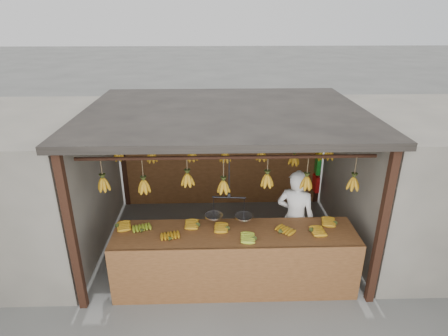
{
  "coord_description": "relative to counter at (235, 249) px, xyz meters",
  "views": [
    {
      "loc": [
        -0.18,
        -5.61,
        3.79
      ],
      "look_at": [
        0.0,
        0.3,
        1.3
      ],
      "focal_mm": 30.0,
      "sensor_mm": 36.0,
      "label": 1
    }
  ],
  "objects": [
    {
      "name": "stall",
      "position": [
        -0.11,
        1.55,
        1.26
      ],
      "size": [
        4.3,
        3.3,
        2.4
      ],
      "color": "black",
      "rests_on": "ground"
    },
    {
      "name": "vendor",
      "position": [
        0.97,
        0.63,
        0.1
      ],
      "size": [
        0.7,
        0.59,
        1.62
      ],
      "primitive_type": "imported",
      "rotation": [
        0.0,
        0.0,
        2.73
      ],
      "color": "white",
      "rests_on": "ground"
    },
    {
      "name": "bag_bundles",
      "position": [
        1.83,
        2.58,
        0.3
      ],
      "size": [
        0.08,
        0.26,
        1.29
      ],
      "color": "#1426BF",
      "rests_on": "ground"
    },
    {
      "name": "hanging_bananas",
      "position": [
        -0.1,
        1.22,
        0.92
      ],
      "size": [
        3.58,
        2.22,
        0.39
      ],
      "color": "#B67C13",
      "rests_on": "ground"
    },
    {
      "name": "balance_scale",
      "position": [
        -0.08,
        0.23,
        0.45
      ],
      "size": [
        0.67,
        0.29,
        0.91
      ],
      "color": "black",
      "rests_on": "ground"
    },
    {
      "name": "counter",
      "position": [
        0.0,
        0.0,
        0.0
      ],
      "size": [
        3.55,
        0.79,
        0.96
      ],
      "color": "brown",
      "rests_on": "ground"
    },
    {
      "name": "neighbor_right",
      "position": [
        3.49,
        1.23,
        0.44
      ],
      "size": [
        3.0,
        3.0,
        2.3
      ],
      "primitive_type": "cube",
      "color": "slate",
      "rests_on": "ground"
    },
    {
      "name": "ground",
      "position": [
        -0.11,
        1.23,
        -0.71
      ],
      "size": [
        80.0,
        80.0,
        0.0
      ],
      "primitive_type": "plane",
      "color": "#5B5B57"
    },
    {
      "name": "neighbor_left",
      "position": [
        -3.71,
        1.23,
        0.44
      ],
      "size": [
        3.0,
        3.0,
        2.3
      ],
      "primitive_type": "cube",
      "color": "slate",
      "rests_on": "ground"
    }
  ]
}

